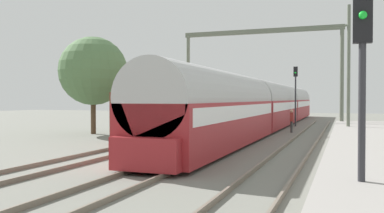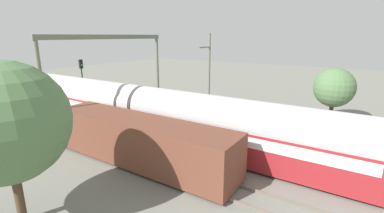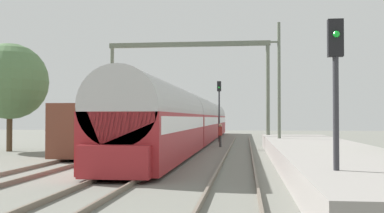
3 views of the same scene
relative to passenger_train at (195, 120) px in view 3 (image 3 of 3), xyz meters
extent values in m
plane|color=slate|center=(0.00, -20.07, -1.97)|extent=(120.00, 120.00, 0.00)
cube|color=#6F6356|center=(-4.62, -20.07, -1.89)|extent=(0.08, 60.00, 0.16)
cube|color=#6F6356|center=(-3.18, -20.07, -1.89)|extent=(0.08, 60.00, 0.16)
cube|color=#6F6356|center=(-0.72, -20.07, -1.89)|extent=(0.08, 60.00, 0.16)
cube|color=#6F6356|center=(0.72, -20.07, -1.89)|extent=(0.08, 60.00, 0.16)
cube|color=#6F6356|center=(3.18, -20.07, -1.89)|extent=(0.08, 60.00, 0.16)
cube|color=#6F6356|center=(4.62, -20.07, -1.89)|extent=(0.08, 60.00, 0.16)
cube|color=gray|center=(7.72, -18.07, -1.52)|extent=(4.40, 28.00, 0.90)
cube|color=maroon|center=(0.00, -16.31, -0.71)|extent=(2.90, 16.00, 2.20)
cube|color=white|center=(0.00, -16.31, -0.08)|extent=(2.93, 15.36, 0.64)
cylinder|color=#BABABA|center=(0.00, -16.31, 0.59)|extent=(2.84, 16.00, 2.84)
cube|color=maroon|center=(0.00, 0.04, -0.71)|extent=(2.90, 16.00, 2.20)
cube|color=white|center=(0.00, 0.04, -0.08)|extent=(2.93, 15.36, 0.64)
cylinder|color=#BABABA|center=(0.00, 0.04, 0.59)|extent=(2.84, 16.00, 2.84)
cube|color=maroon|center=(0.00, 16.39, -0.71)|extent=(2.90, 16.00, 2.20)
cube|color=white|center=(0.00, 16.39, -0.08)|extent=(2.93, 15.36, 0.64)
cylinder|color=#BABABA|center=(0.00, 16.39, 0.59)|extent=(2.84, 16.00, 2.84)
cube|color=maroon|center=(0.00, -24.56, -1.26)|extent=(2.40, 0.50, 1.10)
cube|color=brown|center=(-3.90, -11.51, -0.46)|extent=(2.80, 13.00, 2.70)
cube|color=black|center=(-3.90, -11.51, -1.76)|extent=(2.52, 11.96, 0.10)
cylinder|color=#3B3B3B|center=(2.41, -5.22, -1.55)|extent=(0.20, 0.20, 0.85)
cube|color=maroon|center=(2.41, -5.22, -0.80)|extent=(0.30, 0.43, 0.64)
sphere|color=tan|center=(2.41, -5.22, -0.36)|extent=(0.24, 0.24, 0.24)
cylinder|color=#2D2D33|center=(6.41, -27.92, -0.17)|extent=(0.14, 0.14, 3.61)
cube|color=black|center=(6.41, -27.92, 2.08)|extent=(0.36, 0.20, 0.90)
sphere|color=#19D133|center=(6.41, -28.04, 2.16)|extent=(0.16, 0.16, 0.16)
cylinder|color=#2D2D33|center=(1.92, 1.91, 0.29)|extent=(0.14, 0.14, 4.52)
cube|color=black|center=(1.92, 1.91, 3.00)|extent=(0.36, 0.20, 0.90)
sphere|color=#19D133|center=(1.92, 1.79, 2.88)|extent=(0.16, 0.16, 0.16)
cylinder|color=#636D5C|center=(-5.90, -4.89, 1.78)|extent=(0.28, 0.28, 7.50)
cylinder|color=#636D5C|center=(5.90, -4.89, 1.78)|extent=(0.28, 0.28, 7.50)
cube|color=#636D5C|center=(0.00, -4.89, 5.71)|extent=(12.20, 0.24, 0.36)
cylinder|color=#636D5C|center=(6.30, -10.69, 2.03)|extent=(0.20, 0.20, 8.00)
cube|color=#636D5C|center=(5.40, -10.69, 4.83)|extent=(1.80, 0.10, 0.10)
cylinder|color=#4C3826|center=(-10.79, -11.18, -0.64)|extent=(0.36, 0.36, 2.67)
sphere|color=#517347|center=(-10.79, -11.18, 2.53)|extent=(4.88, 4.88, 4.88)
camera|label=1|loc=(6.09, -36.71, 0.55)|focal=39.02mm
camera|label=2|loc=(-15.24, -22.73, 5.80)|focal=25.24mm
camera|label=3|loc=(4.28, -39.23, 0.18)|focal=43.21mm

